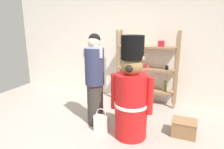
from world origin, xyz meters
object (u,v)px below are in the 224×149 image
(shopping_bag, at_px, (101,123))
(display_crate, at_px, (184,128))
(merchandise_shelf, at_px, (146,67))
(teddy_bear_guard, at_px, (131,95))
(person_shopper, at_px, (95,79))

(shopping_bag, distance_m, display_crate, 1.39)
(merchandise_shelf, distance_m, teddy_bear_guard, 1.59)
(teddy_bear_guard, relative_size, person_shopper, 1.00)
(merchandise_shelf, distance_m, shopping_bag, 1.81)
(teddy_bear_guard, height_order, shopping_bag, teddy_bear_guard)
(shopping_bag, xyz_separation_m, display_crate, (1.33, 0.40, -0.02))
(teddy_bear_guard, bearing_deg, display_crate, 23.47)
(shopping_bag, relative_size, display_crate, 1.07)
(person_shopper, xyz_separation_m, display_crate, (1.55, 0.18, -0.73))
(display_crate, bearing_deg, teddy_bear_guard, -156.53)
(person_shopper, distance_m, shopping_bag, 0.77)
(shopping_bag, bearing_deg, display_crate, 16.87)
(merchandise_shelf, relative_size, teddy_bear_guard, 1.01)
(teddy_bear_guard, distance_m, person_shopper, 0.77)
(teddy_bear_guard, bearing_deg, person_shopper, 166.61)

